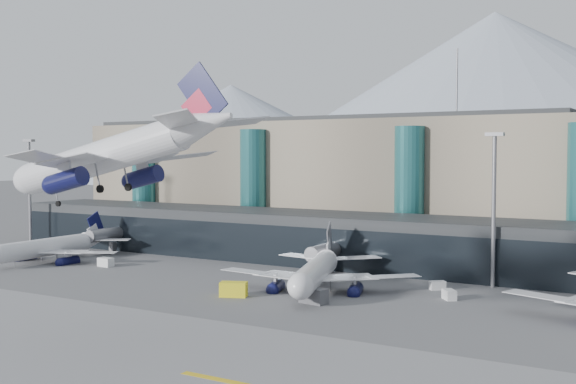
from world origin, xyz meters
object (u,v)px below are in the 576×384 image
(veh_d, at_px, (437,285))
(veh_g, at_px, (449,295))
(veh_h, at_px, (234,289))
(veh_f, at_px, (39,250))
(veh_a, at_px, (106,262))
(hero_jet, at_px, (122,144))
(jet_parked_left, at_px, (58,241))
(veh_c, at_px, (314,296))
(jet_parked_mid, at_px, (318,263))
(lightmast_mid, at_px, (494,201))
(lightmast_left, at_px, (30,186))

(veh_d, bearing_deg, veh_g, -98.93)
(veh_h, bearing_deg, veh_f, 142.53)
(veh_a, bearing_deg, hero_jet, -40.01)
(jet_parked_left, relative_size, veh_f, 9.31)
(hero_jet, bearing_deg, veh_d, 66.04)
(veh_c, bearing_deg, veh_h, -161.88)
(jet_parked_left, bearing_deg, jet_parked_mid, -92.56)
(veh_d, bearing_deg, hero_jet, -152.50)
(lightmast_mid, height_order, veh_h, lightmast_mid)
(jet_parked_mid, height_order, veh_h, jet_parked_mid)
(lightmast_left, relative_size, hero_jet, 0.74)
(lightmast_mid, height_order, veh_g, lightmast_mid)
(jet_parked_left, xyz_separation_m, jet_parked_mid, (61.86, 0.01, 0.25))
(jet_parked_left, bearing_deg, veh_g, -91.12)
(veh_d, xyz_separation_m, veh_g, (4.22, -6.78, 0.05))
(lightmast_mid, bearing_deg, veh_f, -172.84)
(hero_jet, distance_m, veh_f, 85.52)
(lightmast_mid, distance_m, veh_c, 35.35)
(veh_h, bearing_deg, veh_a, 140.37)
(jet_parked_mid, relative_size, veh_a, 11.35)
(veh_d, xyz_separation_m, veh_h, (-25.16, -21.72, 0.43))
(lightmast_mid, distance_m, veh_g, 19.48)
(jet_parked_mid, height_order, veh_a, jet_parked_mid)
(jet_parked_mid, relative_size, veh_c, 8.52)
(hero_jet, distance_m, veh_c, 38.86)
(jet_parked_mid, bearing_deg, hero_jet, 156.85)
(veh_c, bearing_deg, veh_d, 68.16)
(veh_c, height_order, veh_h, veh_h)
(lightmast_mid, bearing_deg, veh_g, -101.96)
(veh_a, height_order, veh_f, veh_f)
(lightmast_mid, bearing_deg, jet_parked_mid, -147.20)
(hero_jet, xyz_separation_m, veh_c, (8.06, 30.96, -22.06))
(lightmast_mid, height_order, veh_d, lightmast_mid)
(veh_d, bearing_deg, lightmast_mid, 2.91)
(hero_jet, bearing_deg, veh_g, 58.69)
(jet_parked_mid, bearing_deg, jet_parked_left, 70.85)
(veh_f, height_order, veh_h, veh_h)
(jet_parked_left, xyz_separation_m, veh_g, (83.30, 2.09, -3.23))
(veh_h, bearing_deg, lightmast_left, 138.77)
(veh_d, bearing_deg, jet_parked_left, 145.56)
(jet_parked_mid, relative_size, veh_h, 8.44)
(hero_jet, distance_m, veh_a, 63.83)
(lightmast_mid, distance_m, hero_jet, 64.25)
(veh_c, relative_size, veh_g, 1.57)
(hero_jet, distance_m, veh_d, 59.03)
(jet_parked_mid, relative_size, veh_g, 13.37)
(veh_c, height_order, veh_f, veh_c)
(veh_f, bearing_deg, lightmast_left, 52.40)
(jet_parked_left, xyz_separation_m, veh_d, (79.07, 8.87, -3.27))
(lightmast_left, distance_m, veh_c, 94.76)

